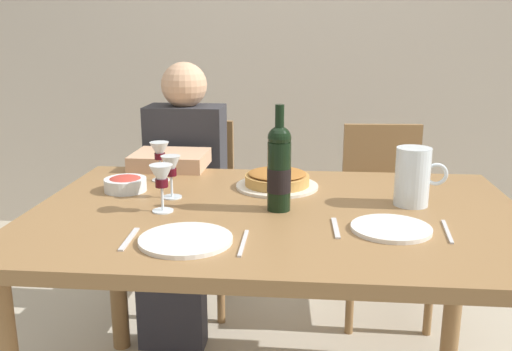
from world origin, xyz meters
name	(u,v)px	position (x,y,z in m)	size (l,w,h in m)	color
back_wall	(295,12)	(0.00, 1.96, 1.40)	(8.00, 0.10, 2.80)	beige
dining_table	(276,238)	(0.00, 0.00, 0.67)	(1.50, 1.00, 0.76)	olive
wine_bottle	(279,168)	(0.01, 0.00, 0.89)	(0.07, 0.07, 0.32)	black
water_pitcher	(413,180)	(0.42, 0.09, 0.84)	(0.16, 0.11, 0.18)	silver
baked_tart	(277,180)	(-0.01, 0.25, 0.79)	(0.29, 0.29, 0.06)	silver
salad_bowl	(125,183)	(-0.52, 0.16, 0.79)	(0.14, 0.14, 0.05)	silver
wine_glass_left_diner	(162,179)	(-0.34, -0.05, 0.86)	(0.07, 0.07, 0.14)	silver
wine_glass_right_diner	(160,153)	(-0.44, 0.30, 0.86)	(0.07, 0.07, 0.14)	silver
wine_glass_centre	(171,169)	(-0.35, 0.10, 0.86)	(0.06, 0.06, 0.14)	silver
dinner_plate_left_setting	(391,228)	(0.32, -0.15, 0.77)	(0.22, 0.22, 0.01)	white
dinner_plate_right_setting	(186,240)	(-0.22, -0.29, 0.77)	(0.24, 0.24, 0.01)	white
fork_left_setting	(336,228)	(0.17, -0.15, 0.76)	(0.16, 0.01, 0.01)	silver
knife_left_setting	(447,231)	(0.47, -0.15, 0.76)	(0.18, 0.01, 0.01)	silver
knife_right_setting	(243,243)	(-0.07, -0.29, 0.76)	(0.18, 0.01, 0.01)	silver
spoon_right_setting	(129,239)	(-0.37, -0.29, 0.76)	(0.16, 0.01, 0.01)	silver
chair_left	(194,201)	(-0.45, 0.91, 0.50)	(0.41, 0.41, 0.87)	olive
diner_left	(181,190)	(-0.45, 0.67, 0.62)	(0.34, 0.50, 1.16)	#2D2D33
chair_right	(383,208)	(0.45, 0.88, 0.50)	(0.42, 0.42, 0.87)	olive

